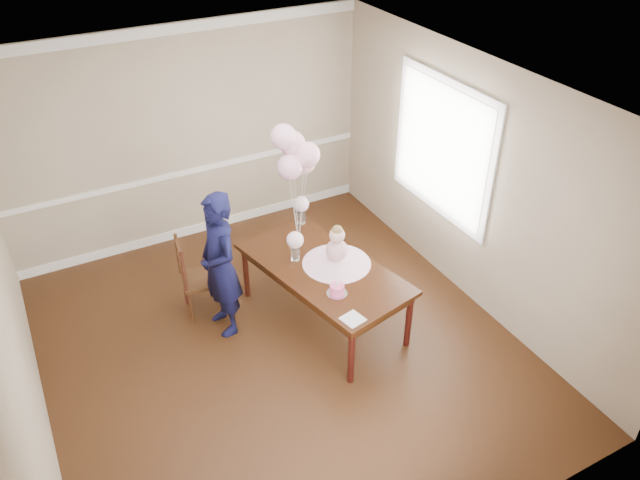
{
  "coord_description": "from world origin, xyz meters",
  "views": [
    {
      "loc": [
        -1.85,
        -4.33,
        4.51
      ],
      "look_at": [
        0.56,
        0.2,
        1.05
      ],
      "focal_mm": 35.0,
      "sensor_mm": 36.0,
      "label": 1
    }
  ],
  "objects_px": {
    "dining_table_top": "(323,268)",
    "dining_chair_seat": "(201,279)",
    "woman": "(220,265)",
    "birthday_cake": "(337,289)"
  },
  "relations": [
    {
      "from": "dining_table_top",
      "to": "woman",
      "type": "xyz_separation_m",
      "value": [
        -0.97,
        0.39,
        0.12
      ]
    },
    {
      "from": "birthday_cake",
      "to": "dining_chair_seat",
      "type": "height_order",
      "value": "birthday_cake"
    },
    {
      "from": "birthday_cake",
      "to": "dining_chair_seat",
      "type": "relative_size",
      "value": 0.35
    },
    {
      "from": "dining_table_top",
      "to": "birthday_cake",
      "type": "relative_size",
      "value": 13.33
    },
    {
      "from": "dining_chair_seat",
      "to": "woman",
      "type": "bearing_deg",
      "value": -66.65
    },
    {
      "from": "birthday_cake",
      "to": "woman",
      "type": "relative_size",
      "value": 0.09
    },
    {
      "from": "dining_table_top",
      "to": "dining_chair_seat",
      "type": "height_order",
      "value": "dining_table_top"
    },
    {
      "from": "dining_table_top",
      "to": "woman",
      "type": "height_order",
      "value": "woman"
    },
    {
      "from": "dining_chair_seat",
      "to": "woman",
      "type": "xyz_separation_m",
      "value": [
        0.11,
        -0.38,
        0.39
      ]
    },
    {
      "from": "birthday_cake",
      "to": "dining_chair_seat",
      "type": "distance_m",
      "value": 1.61
    }
  ]
}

